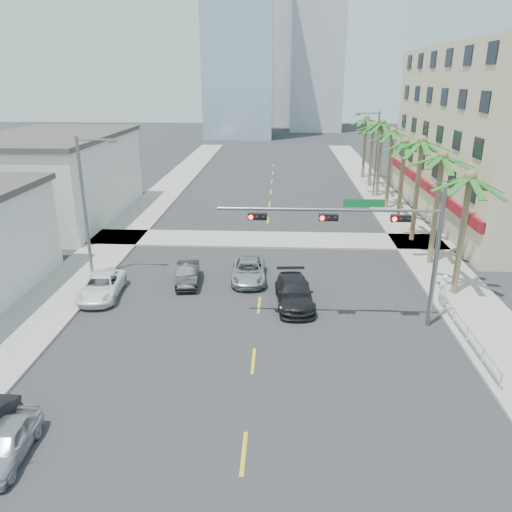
{
  "coord_description": "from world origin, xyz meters",
  "views": [
    {
      "loc": [
        1.13,
        -15.97,
        12.36
      ],
      "look_at": [
        -0.11,
        8.6,
        3.5
      ],
      "focal_mm": 35.0,
      "sensor_mm": 36.0,
      "label": 1
    }
  ],
  "objects": [
    {
      "name": "pedestrian",
      "position": [
        10.3,
        10.14,
        1.09
      ],
      "size": [
        0.82,
        0.76,
        1.88
      ],
      "primitive_type": "imported",
      "rotation": [
        0.0,
        0.0,
        3.75
      ],
      "color": "white",
      "rests_on": "sidewalk_right"
    },
    {
      "name": "sidewalk_cross",
      "position": [
        0.0,
        22.0,
        0.07
      ],
      "size": [
        80.0,
        4.0,
        0.15
      ],
      "primitive_type": "cube",
      "color": "gray",
      "rests_on": "ground"
    },
    {
      "name": "car_lane_center",
      "position": [
        -0.84,
        13.75,
        0.64
      ],
      "size": [
        2.33,
        4.69,
        1.28
      ],
      "primitive_type": "imported",
      "rotation": [
        0.0,
        0.0,
        0.05
      ],
      "color": "#B7B8BD",
      "rests_on": "ground"
    },
    {
      "name": "car_lane_right",
      "position": [
        2.0,
        10.21,
        0.72
      ],
      "size": [
        2.41,
        5.12,
        1.44
      ],
      "primitive_type": "imported",
      "rotation": [
        0.0,
        0.0,
        0.08
      ],
      "color": "black",
      "rests_on": "ground"
    },
    {
      "name": "tower_far_center",
      "position": [
        -3.0,
        125.0,
        21.0
      ],
      "size": [
        16.0,
        16.0,
        42.0
      ],
      "primitive_type": "cube",
      "color": "#ADADB2",
      "rests_on": "ground"
    },
    {
      "name": "palm_tree_5",
      "position": [
        11.6,
        38.0,
        7.78
      ],
      "size": [
        4.8,
        4.8,
        8.52
      ],
      "color": "brown",
      "rests_on": "ground"
    },
    {
      "name": "car_lane_left",
      "position": [
        -4.65,
        12.99,
        0.63
      ],
      "size": [
        1.8,
        3.97,
        1.26
      ],
      "primitive_type": "imported",
      "rotation": [
        0.0,
        0.0,
        0.12
      ],
      "color": "black",
      "rests_on": "ground"
    },
    {
      "name": "palm_tree_6",
      "position": [
        11.6,
        43.2,
        7.08
      ],
      "size": [
        4.8,
        4.8,
        7.8
      ],
      "color": "brown",
      "rests_on": "ground"
    },
    {
      "name": "traffic_signal_mast",
      "position": [
        5.78,
        7.95,
        5.06
      ],
      "size": [
        11.12,
        0.54,
        7.2
      ],
      "color": "slate",
      "rests_on": "ground"
    },
    {
      "name": "streetlight_right",
      "position": [
        11.0,
        38.0,
        5.06
      ],
      "size": [
        2.55,
        0.25,
        9.0
      ],
      "color": "slate",
      "rests_on": "ground"
    },
    {
      "name": "sidewalk_right",
      "position": [
        12.0,
        20.0,
        0.07
      ],
      "size": [
        4.0,
        120.0,
        0.15
      ],
      "primitive_type": "cube",
      "color": "gray",
      "rests_on": "ground"
    },
    {
      "name": "streetlight_left",
      "position": [
        -11.0,
        14.0,
        5.06
      ],
      "size": [
        2.55,
        0.25,
        9.0
      ],
      "color": "slate",
      "rests_on": "ground"
    },
    {
      "name": "palm_tree_7",
      "position": [
        11.6,
        48.4,
        7.43
      ],
      "size": [
        4.8,
        4.8,
        8.16
      ],
      "color": "brown",
      "rests_on": "ground"
    },
    {
      "name": "palm_tree_3",
      "position": [
        11.6,
        27.6,
        7.08
      ],
      "size": [
        4.8,
        4.8,
        7.8
      ],
      "color": "brown",
      "rests_on": "ground"
    },
    {
      "name": "palm_tree_2",
      "position": [
        11.6,
        22.4,
        7.78
      ],
      "size": [
        4.8,
        4.8,
        8.52
      ],
      "color": "brown",
      "rests_on": "ground"
    },
    {
      "name": "sidewalk_left",
      "position": [
        -12.0,
        20.0,
        0.07
      ],
      "size": [
        4.0,
        120.0,
        0.15
      ],
      "primitive_type": "cube",
      "color": "gray",
      "rests_on": "ground"
    },
    {
      "name": "car_parked_near",
      "position": [
        -8.08,
        -2.62,
        0.61
      ],
      "size": [
        1.66,
        3.67,
        1.22
      ],
      "primitive_type": "imported",
      "rotation": [
        0.0,
        0.0,
        0.06
      ],
      "color": "silver",
      "rests_on": "ground"
    },
    {
      "name": "palm_tree_1",
      "position": [
        11.6,
        17.2,
        7.43
      ],
      "size": [
        4.8,
        4.8,
        8.16
      ],
      "color": "brown",
      "rests_on": "ground"
    },
    {
      "name": "ground",
      "position": [
        0.0,
        0.0,
        0.0
      ],
      "size": [
        260.0,
        260.0,
        0.0
      ],
      "primitive_type": "plane",
      "color": "#262628",
      "rests_on": "ground"
    },
    {
      "name": "car_parked_far",
      "position": [
        -9.4,
        10.74,
        0.64
      ],
      "size": [
        2.49,
        4.77,
        1.28
      ],
      "primitive_type": "imported",
      "rotation": [
        0.0,
        0.0,
        0.08
      ],
      "color": "white",
      "rests_on": "ground"
    },
    {
      "name": "guardrail",
      "position": [
        10.3,
        6.0,
        0.67
      ],
      "size": [
        0.08,
        8.08,
        1.0
      ],
      "color": "silver",
      "rests_on": "ground"
    },
    {
      "name": "tower_far_left",
      "position": [
        -8.0,
        95.0,
        24.0
      ],
      "size": [
        14.0,
        14.0,
        48.0
      ],
      "primitive_type": "cube",
      "color": "#99B2C6",
      "rests_on": "ground"
    },
    {
      "name": "building_left_far",
      "position": [
        -19.5,
        28.0,
        3.6
      ],
      "size": [
        11.0,
        18.0,
        7.2
      ],
      "primitive_type": "cube",
      "color": "beige",
      "rests_on": "ground"
    },
    {
      "name": "palm_tree_4",
      "position": [
        11.6,
        32.8,
        7.43
      ],
      "size": [
        4.8,
        4.8,
        8.16
      ],
      "color": "brown",
      "rests_on": "ground"
    },
    {
      "name": "palm_tree_0",
      "position": [
        11.6,
        12.0,
        7.08
      ],
      "size": [
        4.8,
        4.8,
        7.8
      ],
      "color": "brown",
      "rests_on": "ground"
    }
  ]
}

